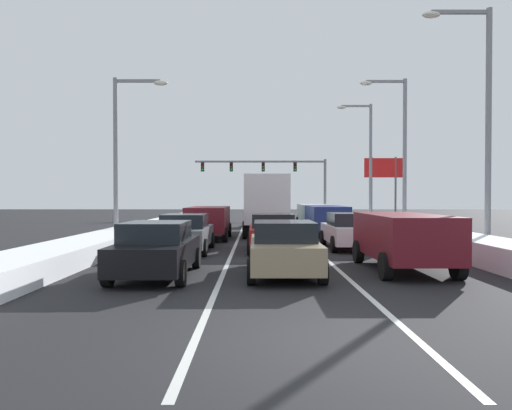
% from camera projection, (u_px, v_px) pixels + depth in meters
% --- Properties ---
extents(ground_plane, '(120.00, 120.00, 0.00)m').
position_uv_depth(ground_plane, '(272.00, 239.00, 25.05)').
color(ground_plane, black).
extents(lane_stripe_between_right_lane_and_center_lane, '(0.14, 48.82, 0.01)m').
position_uv_depth(lane_stripe_between_right_lane_and_center_lane, '(298.00, 233.00, 29.49)').
color(lane_stripe_between_right_lane_and_center_lane, silver).
rests_on(lane_stripe_between_right_lane_and_center_lane, ground).
extents(lane_stripe_between_center_lane_and_left_lane, '(0.14, 48.82, 0.01)m').
position_uv_depth(lane_stripe_between_center_lane_and_left_lane, '(242.00, 233.00, 29.50)').
color(lane_stripe_between_center_lane_and_left_lane, silver).
rests_on(lane_stripe_between_center_lane_and_left_lane, ground).
extents(snow_bank_right_shoulder, '(1.92, 48.82, 0.77)m').
position_uv_depth(snow_bank_right_shoulder, '(385.00, 227.00, 29.46)').
color(snow_bank_right_shoulder, white).
rests_on(snow_bank_right_shoulder, ground).
extents(snow_bank_left_shoulder, '(2.12, 48.82, 0.65)m').
position_uv_depth(snow_bank_left_shoulder, '(155.00, 227.00, 29.51)').
color(snow_bank_left_shoulder, white).
rests_on(snow_bank_left_shoulder, ground).
extents(suv_maroon_right_lane_nearest, '(2.16, 4.90, 1.67)m').
position_uv_depth(suv_maroon_right_lane_nearest, '(404.00, 236.00, 14.36)').
color(suv_maroon_right_lane_nearest, maroon).
rests_on(suv_maroon_right_lane_nearest, ground).
extents(sedan_white_right_lane_second, '(2.00, 4.50, 1.51)m').
position_uv_depth(sedan_white_right_lane_second, '(351.00, 230.00, 20.52)').
color(sedan_white_right_lane_second, silver).
rests_on(sedan_white_right_lane_second, ground).
extents(suv_navy_right_lane_third, '(2.16, 4.90, 1.67)m').
position_uv_depth(suv_navy_right_lane_third, '(328.00, 218.00, 27.33)').
color(suv_navy_right_lane_third, navy).
rests_on(suv_navy_right_lane_third, ground).
extents(suv_silver_right_lane_fourth, '(2.16, 4.90, 1.67)m').
position_uv_depth(suv_silver_right_lane_fourth, '(316.00, 214.00, 33.28)').
color(suv_silver_right_lane_fourth, '#B7BABF').
rests_on(suv_silver_right_lane_fourth, ground).
extents(sedan_tan_center_lane_nearest, '(2.00, 4.50, 1.51)m').
position_uv_depth(sedan_tan_center_lane_nearest, '(285.00, 248.00, 13.55)').
color(sedan_tan_center_lane_nearest, '#937F60').
rests_on(sedan_tan_center_lane_nearest, ground).
extents(sedan_red_center_lane_second, '(2.00, 4.50, 1.51)m').
position_uv_depth(sedan_red_center_lane_second, '(274.00, 232.00, 19.68)').
color(sedan_red_center_lane_second, maroon).
rests_on(sedan_red_center_lane_second, ground).
extents(box_truck_center_lane_third, '(2.53, 7.20, 3.36)m').
position_uv_depth(box_truck_center_lane_third, '(267.00, 202.00, 27.72)').
color(box_truck_center_lane_third, '#1E5633').
rests_on(box_truck_center_lane_third, ground).
extents(sedan_charcoal_center_lane_fourth, '(2.00, 4.50, 1.51)m').
position_uv_depth(sedan_charcoal_center_lane_fourth, '(270.00, 216.00, 36.32)').
color(sedan_charcoal_center_lane_fourth, '#38383D').
rests_on(sedan_charcoal_center_lane_fourth, ground).
extents(sedan_black_left_lane_nearest, '(2.00, 4.50, 1.51)m').
position_uv_depth(sedan_black_left_lane_nearest, '(159.00, 249.00, 13.29)').
color(sedan_black_left_lane_nearest, black).
rests_on(sedan_black_left_lane_nearest, ground).
extents(sedan_gray_left_lane_second, '(2.00, 4.50, 1.51)m').
position_uv_depth(sedan_gray_left_lane_second, '(187.00, 233.00, 19.26)').
color(sedan_gray_left_lane_second, slate).
rests_on(sedan_gray_left_lane_second, ground).
extents(suv_maroon_left_lane_third, '(2.16, 4.90, 1.67)m').
position_uv_depth(suv_maroon_left_lane_third, '(210.00, 220.00, 24.99)').
color(suv_maroon_left_lane_third, maroon).
rests_on(suv_maroon_left_lane_third, ground).
extents(sedan_white_left_lane_fourth, '(2.00, 4.50, 1.51)m').
position_uv_depth(sedan_white_left_lane_fourth, '(214.00, 219.00, 31.05)').
color(sedan_white_left_lane_fourth, silver).
rests_on(sedan_white_left_lane_fourth, ground).
extents(traffic_light_gantry, '(14.00, 0.47, 6.20)m').
position_uv_depth(traffic_light_gantry, '(277.00, 172.00, 51.58)').
color(traffic_light_gantry, slate).
rests_on(traffic_light_gantry, ground).
extents(street_lamp_right_near, '(2.66, 0.36, 9.31)m').
position_uv_depth(street_lamp_right_near, '(482.00, 110.00, 18.28)').
color(street_lamp_right_near, gray).
rests_on(street_lamp_right_near, ground).
extents(street_lamp_right_mid, '(2.66, 0.36, 8.81)m').
position_uv_depth(street_lamp_right_mid, '(400.00, 143.00, 27.16)').
color(street_lamp_right_mid, gray).
rests_on(street_lamp_right_mid, ground).
extents(street_lamp_right_far, '(2.66, 0.36, 9.10)m').
position_uv_depth(street_lamp_right_far, '(368.00, 154.00, 36.03)').
color(street_lamp_right_far, gray).
rests_on(street_lamp_right_far, ground).
extents(street_lamp_left_mid, '(2.66, 0.36, 7.95)m').
position_uv_depth(street_lamp_left_mid, '(125.00, 144.00, 23.49)').
color(street_lamp_left_mid, gray).
rests_on(street_lamp_left_mid, ground).
extents(roadside_sign_right, '(3.20, 0.16, 5.50)m').
position_uv_depth(roadside_sign_right, '(385.00, 175.00, 40.12)').
color(roadside_sign_right, '#59595B').
rests_on(roadside_sign_right, ground).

